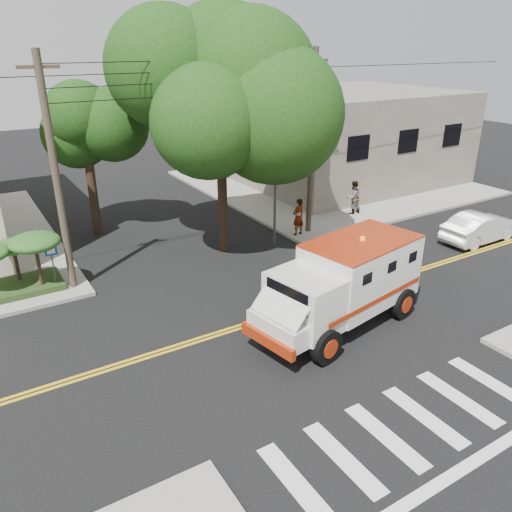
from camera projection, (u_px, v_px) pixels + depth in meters
ground at (272, 317)px, 18.08m from camera, size 100.00×100.00×0.00m
sidewalk_ne at (327, 182)px, 35.10m from camera, size 17.00×17.00×0.15m
building_right at (342, 135)px, 34.99m from camera, size 14.00×12.00×6.00m
utility_pole_left at (57, 180)px, 18.31m from camera, size 0.28×0.28×9.00m
utility_pole_right at (312, 146)px, 24.18m from camera, size 0.28×0.28×9.00m
tree_main at (232, 93)px, 21.02m from camera, size 6.08×5.70×9.85m
tree_left at (91, 120)px, 23.76m from camera, size 4.48×4.20×7.70m
tree_right at (254, 93)px, 32.26m from camera, size 4.80×4.50×8.20m
traffic_signal at (275, 203)px, 23.41m from camera, size 0.15×0.18×3.60m
accessibility_sign at (52, 260)px, 19.40m from camera, size 0.45×0.10×2.02m
palm_planter at (15, 256)px, 19.05m from camera, size 3.52×2.63×2.36m
armored_truck at (344, 281)px, 16.97m from camera, size 6.83×3.56×2.96m
parked_sedan at (481, 227)px, 24.67m from camera, size 4.45×1.61×1.46m
pedestrian_a at (298, 217)px, 25.00m from camera, size 0.74×0.54×1.89m
pedestrian_b at (353, 197)px, 28.15m from camera, size 0.96×0.77×1.88m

